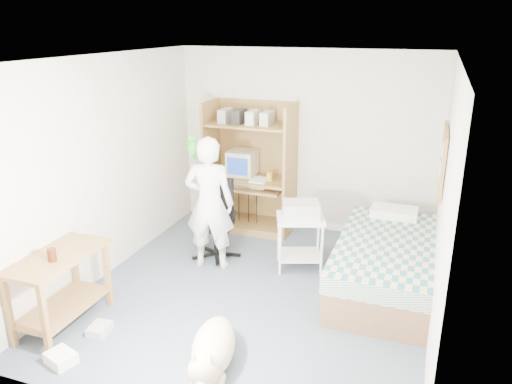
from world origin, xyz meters
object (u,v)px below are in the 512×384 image
office_chair (216,229)px  person (209,204)px  printer_cart (300,234)px  bed (385,263)px  computer_hutch (251,172)px  dog (212,350)px  side_desk (60,280)px

office_chair → person: bearing=-88.7°
office_chair → printer_cart: size_ratio=1.45×
office_chair → printer_cart: 1.09m
bed → printer_cart: size_ratio=3.05×
computer_hutch → person: computer_hutch is taller
bed → dog: bearing=-122.4°
dog → printer_cart: 2.07m
office_chair → computer_hutch: bearing=75.1°
office_chair → printer_cart: (1.08, 0.01, 0.09)m
computer_hutch → side_desk: 3.08m
bed → person: person is taller
bed → office_chair: 2.10m
bed → office_chair: bearing=176.7°
computer_hutch → printer_cart: computer_hutch is taller
side_desk → office_chair: office_chair is taller
printer_cart → dog: bearing=-115.2°
office_chair → dog: size_ratio=0.87×
person → printer_cart: (1.02, 0.31, -0.36)m
bed → office_chair: (-2.09, 0.12, 0.06)m
computer_hutch → bed: 2.35m
bed → side_desk: (-2.85, -1.82, 0.21)m
computer_hutch → side_desk: computer_hutch is taller
person → printer_cart: bearing=-173.0°
side_desk → dog: 1.66m
computer_hutch → printer_cart: bearing=-45.1°
bed → side_desk: side_desk is taller
office_chair → printer_cart: office_chair is taller
dog → computer_hutch: bearing=90.1°
printer_cart → person: bearing=177.5°
side_desk → computer_hutch: bearing=73.9°
side_desk → person: person is taller
bed → person: 2.10m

